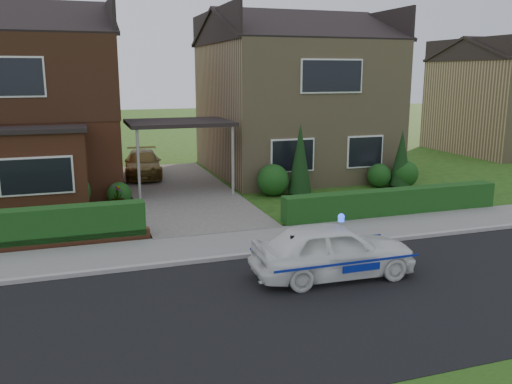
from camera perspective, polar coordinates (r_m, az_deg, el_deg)
name	(u,v)px	position (r m, az deg, el deg)	size (l,w,h in m)	color
ground	(286,308)	(10.95, 3.19, -12.07)	(120.00, 120.00, 0.00)	#184813
road	(286,308)	(10.95, 3.19, -12.07)	(60.00, 6.00, 0.02)	black
kerb	(241,256)	(13.60, -1.60, -6.77)	(60.00, 0.16, 0.12)	#9E9993
sidewalk	(229,244)	(14.56, -2.81, -5.51)	(60.00, 2.00, 0.10)	slate
driveway	(181,191)	(21.06, -7.94, 0.08)	(3.80, 12.00, 0.12)	#666059
house_left	(16,92)	(23.24, -23.99, 9.63)	(7.50, 9.53, 7.25)	brown
house_right	(292,92)	(25.12, 3.80, 10.46)	(7.50, 8.06, 7.25)	#9B865F
carport_link	(179,124)	(20.62, -8.13, 7.12)	(3.80, 3.00, 2.77)	black
hedge_right	(392,216)	(18.01, 14.12, -2.51)	(7.50, 0.55, 0.80)	#133E15
shrub_left_mid	(70,192)	(18.94, -18.98, -0.03)	(1.32, 1.32, 1.32)	#133E15
shrub_left_near	(119,194)	(19.33, -14.19, -0.22)	(0.84, 0.84, 0.84)	#133E15
shrub_right_near	(273,180)	(20.27, 1.79, 1.27)	(1.20, 1.20, 1.20)	#133E15
shrub_right_mid	(379,175)	(22.37, 12.82, 1.71)	(0.96, 0.96, 0.96)	#133E15
shrub_right_far	(405,174)	(22.65, 15.39, 1.86)	(1.08, 1.08, 1.08)	#133E15
conifer_a	(300,161)	(20.33, 4.65, 3.27)	(0.90, 0.90, 2.60)	black
conifer_b	(401,160)	(22.44, 15.05, 3.24)	(0.90, 0.90, 2.20)	black
neighbour_right	(507,107)	(34.69, 24.89, 8.15)	(6.50, 7.00, 5.20)	#9B865F
police_car	(333,250)	(12.36, 8.10, -6.12)	(3.40, 3.75, 1.43)	white
driveway_car	(143,164)	(24.04, -11.82, 2.94)	(1.52, 3.75, 1.09)	brown
potted_plant_b	(54,203)	(18.72, -20.54, -1.11)	(0.44, 0.36, 0.80)	gray
potted_plant_c	(118,198)	(18.73, -14.34, -0.59)	(0.48, 0.48, 0.86)	gray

